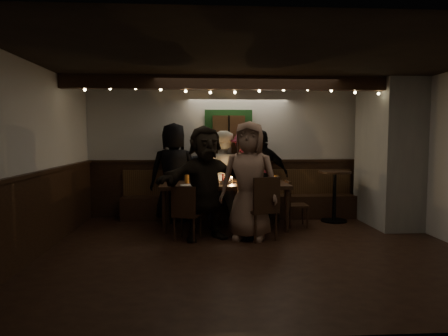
{
  "coord_description": "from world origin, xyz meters",
  "views": [
    {
      "loc": [
        -0.77,
        -5.56,
        1.62
      ],
      "look_at": [
        -0.34,
        1.6,
        1.05
      ],
      "focal_mm": 32.0,
      "sensor_mm": 36.0,
      "label": 1
    }
  ],
  "objects": [
    {
      "name": "chair_end",
      "position": [
        0.88,
        1.42,
        0.47
      ],
      "size": [
        0.38,
        0.38,
        0.83
      ],
      "color": "black",
      "rests_on": "ground"
    },
    {
      "name": "chair_near_right",
      "position": [
        0.2,
        0.49,
        0.56
      ],
      "size": [
        0.58,
        0.58,
        1.0
      ],
      "color": "black",
      "rests_on": "ground"
    },
    {
      "name": "chair_near_left",
      "position": [
        -1.0,
        0.53,
        0.49
      ],
      "size": [
        0.49,
        0.49,
        0.86
      ],
      "color": "black",
      "rests_on": "ground"
    },
    {
      "name": "person_d",
      "position": [
        0.13,
        2.04,
        0.88
      ],
      "size": [
        1.15,
        0.68,
        1.75
      ],
      "primitive_type": "imported",
      "rotation": [
        0.0,
        0.0,
        3.12
      ],
      "color": "#4A1121",
      "rests_on": "ground"
    },
    {
      "name": "person_g",
      "position": [
        -0.01,
        0.61,
        0.93
      ],
      "size": [
        1.04,
        0.82,
        1.86
      ],
      "primitive_type": "imported",
      "rotation": [
        0.0,
        0.0,
        -0.28
      ],
      "color": "#896856",
      "rests_on": "ground"
    },
    {
      "name": "person_f",
      "position": [
        -0.69,
        0.64,
        0.9
      ],
      "size": [
        1.74,
        1.06,
        1.79
      ],
      "primitive_type": "imported",
      "rotation": [
        0.0,
        0.0,
        0.35
      ],
      "color": "black",
      "rests_on": "ground"
    },
    {
      "name": "person_b",
      "position": [
        -0.74,
        2.06,
        0.78
      ],
      "size": [
        0.64,
        0.5,
        1.57
      ],
      "primitive_type": "imported",
      "rotation": [
        0.0,
        0.0,
        2.9
      ],
      "color": "#252936",
      "rests_on": "ground"
    },
    {
      "name": "person_a",
      "position": [
        -1.27,
        2.05,
        0.94
      ],
      "size": [
        0.98,
        0.7,
        1.87
      ],
      "primitive_type": "imported",
      "rotation": [
        0.0,
        0.0,
        3.27
      ],
      "color": "black",
      "rests_on": "ground"
    },
    {
      "name": "dining_table",
      "position": [
        -0.34,
        1.4,
        0.73
      ],
      "size": [
        2.23,
        0.95,
        0.97
      ],
      "color": "black",
      "rests_on": "ground"
    },
    {
      "name": "high_top",
      "position": [
        1.78,
        1.81,
        0.61
      ],
      "size": [
        0.61,
        0.61,
        0.97
      ],
      "color": "black",
      "rests_on": "ground"
    },
    {
      "name": "person_e",
      "position": [
        0.42,
        2.03,
        0.87
      ],
      "size": [
        1.05,
        0.5,
        1.74
      ],
      "primitive_type": "imported",
      "rotation": [
        0.0,
        0.0,
        3.22
      ],
      "color": "black",
      "rests_on": "ground"
    },
    {
      "name": "person_c",
      "position": [
        -0.34,
        2.13,
        0.86
      ],
      "size": [
        1.03,
        0.94,
        1.73
      ],
      "primitive_type": "imported",
      "rotation": [
        0.0,
        0.0,
        2.71
      ],
      "color": "beige",
      "rests_on": "ground"
    },
    {
      "name": "room",
      "position": [
        1.07,
        1.42,
        1.07
      ],
      "size": [
        6.02,
        5.01,
        2.62
      ],
      "color": "black",
      "rests_on": "ground"
    }
  ]
}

